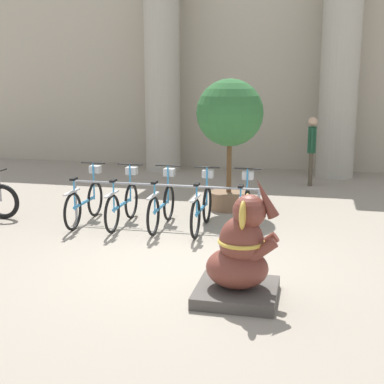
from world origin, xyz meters
The scene contains 13 objects.
ground_plane centered at (0.00, 0.00, 0.00)m, with size 60.00×60.00×0.00m, color gray.
building_facade centered at (0.00, 8.60, 3.00)m, with size 20.00×0.20×6.00m.
column_left centered at (-2.41, 7.60, 2.62)m, with size 1.24×1.24×5.16m.
column_right centered at (2.41, 7.60, 2.62)m, with size 1.24×1.24×5.16m.
bike_rack centered at (-0.78, 1.95, 0.60)m, with size 3.56×0.05×0.77m.
bicycle_0 centered at (-2.27, 1.82, 0.41)m, with size 0.48×1.68×1.07m.
bicycle_1 centered at (-1.53, 1.82, 0.41)m, with size 0.48×1.68×1.07m.
bicycle_2 centered at (-0.78, 1.84, 0.41)m, with size 0.48×1.68×1.07m.
bicycle_3 centered at (-0.04, 1.83, 0.41)m, with size 0.48×1.68×1.07m.
bicycle_4 centered at (0.70, 1.84, 0.41)m, with size 0.48×1.68×1.07m.
elephant_statue centered at (1.03, -1.01, 0.52)m, with size 0.99×0.99×1.55m.
person_pedestrian centered at (1.79, 6.26, 1.02)m, with size 0.22×0.47×1.70m.
potted_tree centered at (0.18, 3.43, 1.82)m, with size 1.34×1.34×2.64m.
Camera 1 is at (1.84, -7.16, 2.70)m, focal length 50.00 mm.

